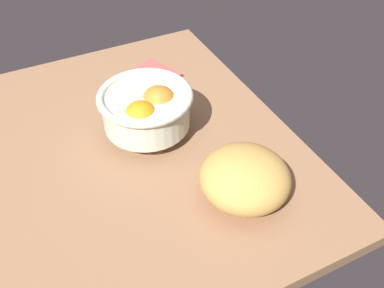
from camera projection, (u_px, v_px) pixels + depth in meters
ground_plane at (140, 150)px, 94.22cm from camera, size 82.40×63.80×3.00cm
fruit_bowl at (147, 109)px, 91.16cm from camera, size 19.89×19.89×11.75cm
bread_loaf at (245, 178)px, 79.37cm from camera, size 23.36×23.29×9.78cm
napkin_folded at (158, 73)px, 112.63cm from camera, size 12.81×10.16×1.13cm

